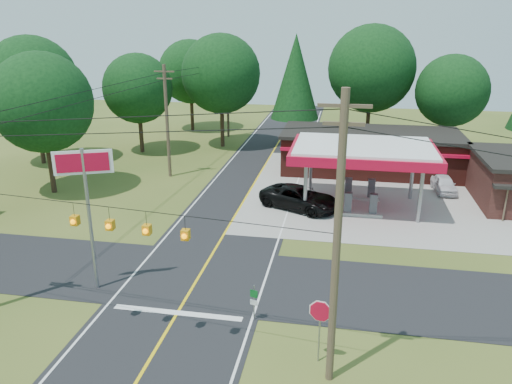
% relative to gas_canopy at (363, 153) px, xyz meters
% --- Properties ---
extents(ground, '(120.00, 120.00, 0.00)m').
position_rel_gas_canopy_xyz_m(ground, '(-9.00, -13.00, -4.27)').
color(ground, '#3E501C').
rests_on(ground, ground).
extents(main_highway, '(8.00, 120.00, 0.02)m').
position_rel_gas_canopy_xyz_m(main_highway, '(-9.00, -13.00, -4.26)').
color(main_highway, black).
rests_on(main_highway, ground).
extents(cross_road, '(70.00, 7.00, 0.02)m').
position_rel_gas_canopy_xyz_m(cross_road, '(-9.00, -13.00, -4.25)').
color(cross_road, black).
rests_on(cross_road, ground).
extents(lane_center_yellow, '(0.15, 110.00, 0.00)m').
position_rel_gas_canopy_xyz_m(lane_center_yellow, '(-9.00, -13.00, -4.24)').
color(lane_center_yellow, yellow).
rests_on(lane_center_yellow, main_highway).
extents(gas_canopy, '(10.60, 7.40, 4.88)m').
position_rel_gas_canopy_xyz_m(gas_canopy, '(0.00, 0.00, 0.00)').
color(gas_canopy, gray).
rests_on(gas_canopy, ground).
extents(convenience_store, '(16.40, 7.55, 3.80)m').
position_rel_gas_canopy_xyz_m(convenience_store, '(1.00, 9.98, -2.35)').
color(convenience_store, '#521D17').
rests_on(convenience_store, ground).
extents(utility_pole_near_right, '(1.80, 0.30, 11.50)m').
position_rel_gas_canopy_xyz_m(utility_pole_near_right, '(-1.50, -20.00, 1.69)').
color(utility_pole_near_right, '#473828').
rests_on(utility_pole_near_right, ground).
extents(utility_pole_far_left, '(1.80, 0.30, 10.00)m').
position_rel_gas_canopy_xyz_m(utility_pole_far_left, '(-17.00, 5.00, 0.93)').
color(utility_pole_far_left, '#473828').
rests_on(utility_pole_far_left, ground).
extents(utility_pole_north, '(0.30, 0.30, 9.50)m').
position_rel_gas_canopy_xyz_m(utility_pole_north, '(-15.50, 22.00, 0.48)').
color(utility_pole_north, '#473828').
rests_on(utility_pole_north, ground).
extents(overhead_beacons, '(17.04, 2.04, 1.03)m').
position_rel_gas_canopy_xyz_m(overhead_beacons, '(-10.00, -19.00, 1.95)').
color(overhead_beacons, black).
rests_on(overhead_beacons, ground).
extents(treeline_backdrop, '(70.27, 51.59, 13.30)m').
position_rel_gas_canopy_xyz_m(treeline_backdrop, '(-8.18, 11.01, 3.22)').
color(treeline_backdrop, '#332316').
rests_on(treeline_backdrop, ground).
extents(suv_car, '(8.12, 8.12, 1.70)m').
position_rel_gas_canopy_xyz_m(suv_car, '(-4.50, -1.21, -3.42)').
color(suv_car, black).
rests_on(suv_car, ground).
extents(sedan_car, '(4.23, 4.23, 1.34)m').
position_rel_gas_canopy_xyz_m(sedan_car, '(6.94, 4.80, -3.59)').
color(sedan_car, white).
rests_on(sedan_car, ground).
extents(big_stop_sign, '(2.66, 1.16, 7.67)m').
position_rel_gas_canopy_xyz_m(big_stop_sign, '(-14.00, -15.01, 1.53)').
color(big_stop_sign, gray).
rests_on(big_stop_sign, ground).
extents(octagonal_stop_sign, '(0.98, 0.22, 2.91)m').
position_rel_gas_canopy_xyz_m(octagonal_stop_sign, '(-2.00, -19.01, -2.07)').
color(octagonal_stop_sign, gray).
rests_on(octagonal_stop_sign, ground).
extents(route_sign_post, '(0.38, 0.14, 1.88)m').
position_rel_gas_canopy_xyz_m(route_sign_post, '(-5.20, -16.52, -3.16)').
color(route_sign_post, gray).
rests_on(route_sign_post, ground).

